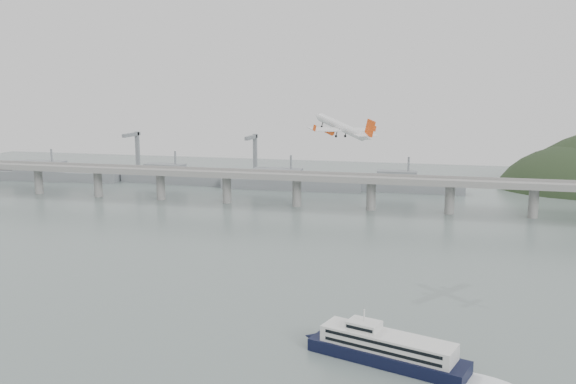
# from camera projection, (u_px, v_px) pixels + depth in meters

# --- Properties ---
(ground) EXTENTS (900.00, 900.00, 0.00)m
(ground) POSITION_uv_depth(u_px,v_px,m) (250.00, 319.00, 214.47)
(ground) COLOR slate
(ground) RESTS_ON ground
(bridge) EXTENTS (800.00, 22.00, 23.90)m
(bridge) POSITION_uv_depth(u_px,v_px,m) (339.00, 182.00, 402.74)
(bridge) COLOR gray
(bridge) RESTS_ON ground
(distant_fleet) EXTENTS (453.00, 60.90, 40.00)m
(distant_fleet) POSITION_uv_depth(u_px,v_px,m) (167.00, 177.00, 503.65)
(distant_fleet) COLOR slate
(distant_fleet) RESTS_ON ground
(ferry) EXTENTS (76.77, 32.00, 14.92)m
(ferry) POSITION_uv_depth(u_px,v_px,m) (387.00, 349.00, 180.64)
(ferry) COLOR black
(ferry) RESTS_ON ground
(airliner) EXTENTS (32.91, 31.17, 12.47)m
(airliner) POSITION_uv_depth(u_px,v_px,m) (342.00, 128.00, 265.29)
(airliner) COLOR silver
(airliner) RESTS_ON ground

